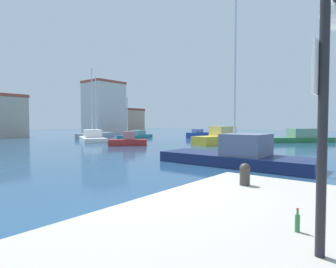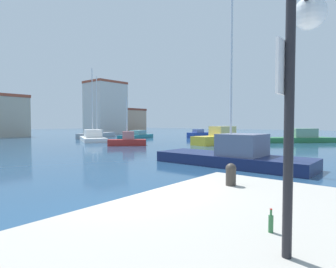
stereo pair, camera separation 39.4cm
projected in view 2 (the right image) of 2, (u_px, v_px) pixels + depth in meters
The scene contains 14 objects.
water at pixel (108, 145), 30.67m from camera, with size 160.00×160.00×0.00m, color navy.
lamppost at pixel (291, 8), 2.82m from camera, with size 1.93×0.40×3.99m.
bottle at pixel (271, 223), 3.58m from camera, with size 0.06×0.06×0.31m.
mooring_bollard at pixel (231, 174), 6.26m from camera, with size 0.24×0.24×0.51m.
sailboat_red_far_right at pixel (127, 141), 29.26m from camera, with size 3.83×3.67×5.13m.
motorboat_green_inner_mooring at pixel (299, 138), 34.31m from camera, with size 8.24×7.97×1.73m.
motorboat_teal_outer_mooring at pixel (137, 136), 42.95m from camera, with size 7.58×4.28×1.26m.
sailboat_navy_near_pier at pixel (234, 155), 15.48m from camera, with size 2.84×8.84×13.31m.
motorboat_yellow_behind_lamppost at pixel (220, 138), 31.17m from camera, with size 7.33×3.61×2.04m.
sailboat_grey_distant_east at pixel (97, 135), 44.54m from camera, with size 8.95×6.46×9.93m.
sailboat_white_center_channel at pixel (93, 137), 36.34m from camera, with size 6.16×8.25×9.61m.
motorboat_blue_distant_north at pixel (201, 135), 44.27m from camera, with size 5.12×2.57×1.43m.
harbor_office at pixel (105, 108), 63.14m from camera, with size 7.94×6.73×11.85m.
yacht_club at pixel (124, 120), 71.14m from camera, with size 10.36×6.56×6.15m.
Camera 2 is at (-4.20, -4.75, 2.42)m, focal length 29.37 mm.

